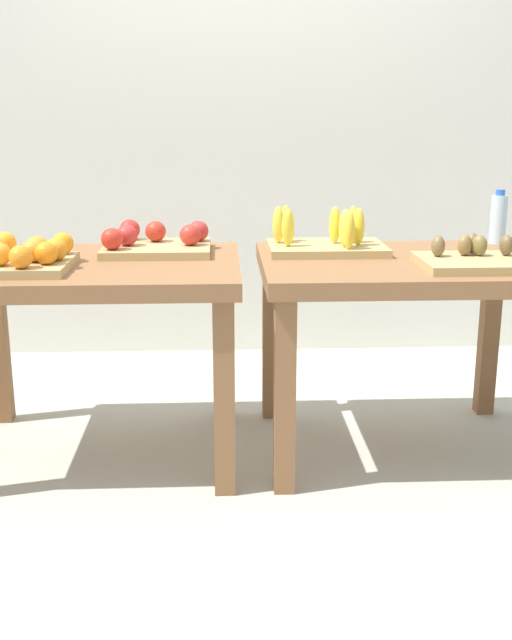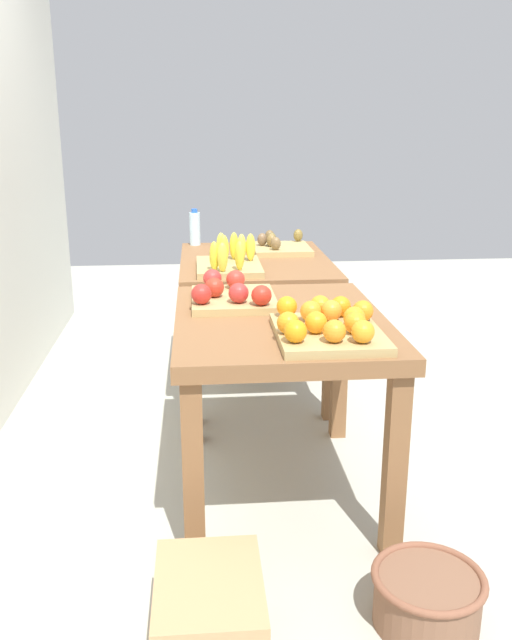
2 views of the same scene
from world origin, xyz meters
name	(u,v)px [view 1 (image 1 of 2)]	position (x,y,z in m)	size (l,w,h in m)	color
ground_plane	(251,449)	(0.00, 0.00, 0.00)	(8.00, 8.00, 0.00)	#B1B2A4
back_wall	(239,61)	(0.00, 1.35, 1.50)	(4.40, 0.12, 3.00)	silver
display_table_left	(95,291)	(-0.56, 0.00, 0.63)	(1.04, 0.80, 0.74)	brown
display_table_right	(403,288)	(0.56, 0.00, 0.63)	(1.04, 0.80, 0.74)	brown
orange_bin	(8,257)	(-0.82, -0.13, 0.78)	(0.45, 0.38, 0.11)	tan
apple_bin	(155,242)	(-0.35, 0.18, 0.78)	(0.41, 0.36, 0.11)	tan
banana_crate	(325,240)	(0.29, 0.15, 0.78)	(0.44, 0.32, 0.17)	tan
kiwi_bin	(475,259)	(0.77, -0.16, 0.77)	(0.36, 0.32, 0.10)	tan
water_bottle	(498,219)	(1.01, 0.32, 0.84)	(0.06, 0.06, 0.22)	silver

